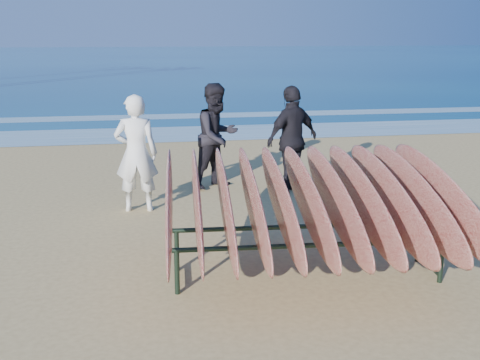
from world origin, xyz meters
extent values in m
plane|color=tan|center=(0.00, 0.00, 0.00)|extent=(120.00, 120.00, 0.00)
plane|color=navy|center=(0.00, 55.00, 0.01)|extent=(160.00, 160.00, 0.00)
plane|color=white|center=(0.00, 10.00, 0.01)|extent=(160.00, 160.00, 0.00)
plane|color=white|center=(0.00, 13.50, 0.01)|extent=(160.00, 160.00, 0.00)
cylinder|color=black|center=(-0.89, -0.36, 0.25)|extent=(0.06, 0.06, 0.50)
cylinder|color=black|center=(2.07, -0.56, 0.25)|extent=(0.06, 0.06, 0.50)
cylinder|color=black|center=(-0.84, 0.29, 0.25)|extent=(0.06, 0.06, 0.50)
cylinder|color=black|center=(2.11, 0.09, 0.25)|extent=(0.06, 0.06, 0.50)
cylinder|color=black|center=(0.59, -0.46, 0.50)|extent=(3.20, 0.26, 0.06)
cylinder|color=black|center=(0.63, 0.19, 0.50)|extent=(3.20, 0.26, 0.06)
cylinder|color=black|center=(-0.87, -0.04, 0.08)|extent=(0.09, 0.65, 0.04)
cylinder|color=black|center=(2.09, -0.23, 0.08)|extent=(0.09, 0.65, 0.04)
ellipsoid|color=#650708|center=(-0.94, -0.03, 0.93)|extent=(0.28, 3.08, 1.12)
ellipsoid|color=#650708|center=(-0.63, -0.05, 0.93)|extent=(0.28, 3.08, 1.12)
ellipsoid|color=#650708|center=(-0.32, -0.07, 0.93)|extent=(0.28, 3.08, 1.12)
ellipsoid|color=#650708|center=(-0.01, -0.09, 0.93)|extent=(0.28, 3.08, 1.12)
ellipsoid|color=#650708|center=(0.30, -0.11, 0.93)|extent=(0.28, 3.08, 1.12)
ellipsoid|color=#650708|center=(0.61, -0.13, 0.93)|extent=(0.28, 3.08, 1.12)
ellipsoid|color=#650708|center=(0.92, -0.15, 0.93)|extent=(0.28, 3.08, 1.12)
ellipsoid|color=#650708|center=(1.23, -0.17, 0.93)|extent=(0.28, 3.08, 1.12)
ellipsoid|color=#650708|center=(1.54, -0.20, 0.93)|extent=(0.28, 3.08, 1.12)
ellipsoid|color=#650708|center=(1.85, -0.22, 0.93)|extent=(0.28, 3.08, 1.12)
ellipsoid|color=#650708|center=(2.16, -0.24, 0.93)|extent=(0.28, 3.08, 1.12)
imported|color=silver|center=(-1.28, 2.88, 0.92)|extent=(0.71, 0.50, 1.84)
imported|color=black|center=(0.15, 4.11, 0.94)|extent=(1.15, 1.10, 1.88)
imported|color=black|center=(1.40, 3.58, 0.93)|extent=(1.18, 0.91, 1.87)
camera|label=1|loc=(-1.23, -6.42, 2.78)|focal=45.00mm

